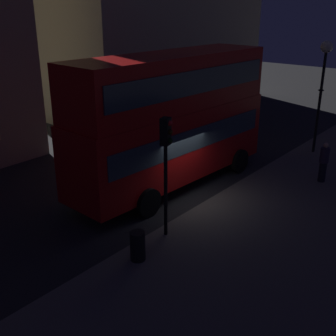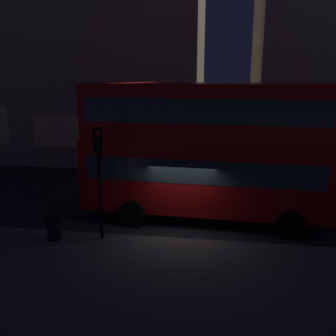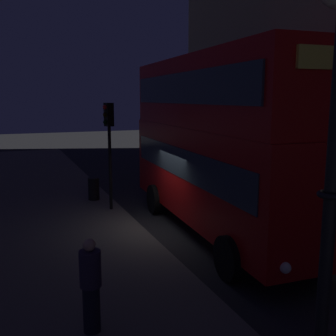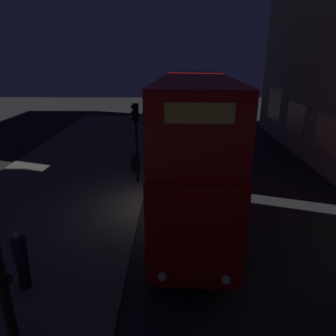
# 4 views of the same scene
# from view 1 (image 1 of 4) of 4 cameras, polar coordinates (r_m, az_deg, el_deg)

# --- Properties ---
(ground_plane) EXTENTS (80.00, 80.00, 0.00)m
(ground_plane) POSITION_cam_1_polar(r_m,az_deg,el_deg) (17.06, 2.07, -4.20)
(ground_plane) COLOR #232326
(sidewalk_slab) EXTENTS (44.00, 8.43, 0.12)m
(sidewalk_slab) POSITION_cam_1_polar(r_m,az_deg,el_deg) (14.86, 18.12, -9.21)
(sidewalk_slab) COLOR #5B564F
(sidewalk_slab) RESTS_ON ground
(double_decker_bus) EXTENTS (9.84, 3.15, 5.52)m
(double_decker_bus) POSITION_cam_1_polar(r_m,az_deg,el_deg) (17.29, 0.48, 7.11)
(double_decker_bus) COLOR #B20F0F
(double_decker_bus) RESTS_ON ground
(traffic_light_near_kerb) EXTENTS (0.37, 0.39, 3.99)m
(traffic_light_near_kerb) POSITION_cam_1_polar(r_m,az_deg,el_deg) (13.17, -0.26, 2.01)
(traffic_light_near_kerb) COLOR black
(traffic_light_near_kerb) RESTS_ON sidewalk_slab
(traffic_light_far_side) EXTENTS (0.33, 0.37, 4.08)m
(traffic_light_far_side) POSITION_cam_1_polar(r_m,az_deg,el_deg) (27.03, 8.39, 11.69)
(traffic_light_far_side) COLOR black
(traffic_light_far_side) RESTS_ON ground
(street_lamp) EXTENTS (0.58, 0.58, 5.55)m
(street_lamp) POSITION_cam_1_polar(r_m,az_deg,el_deg) (22.38, 20.17, 12.59)
(street_lamp) COLOR black
(street_lamp) RESTS_ON sidewalk_slab
(pedestrian) EXTENTS (0.39, 0.39, 1.75)m
(pedestrian) POSITION_cam_1_polar(r_m,az_deg,el_deg) (19.27, 20.11, 0.77)
(pedestrian) COLOR black
(pedestrian) RESTS_ON sidewalk_slab
(litter_bin) EXTENTS (0.46, 0.46, 0.92)m
(litter_bin) POSITION_cam_1_polar(r_m,az_deg,el_deg) (12.90, -4.08, -10.36)
(litter_bin) COLOR black
(litter_bin) RESTS_ON sidewalk_slab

